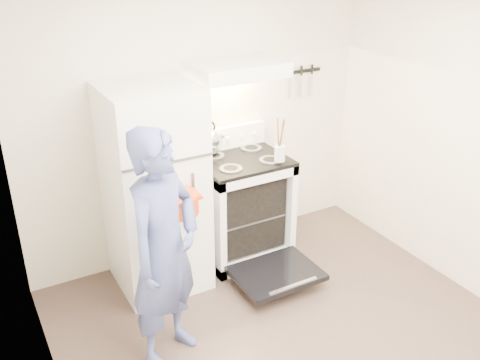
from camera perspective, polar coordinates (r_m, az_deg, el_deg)
name	(u,v)px	position (r m, az deg, el deg)	size (l,w,h in m)	color
back_wall	(200,119)	(4.67, -4.28, 6.52)	(3.20, 0.02, 2.50)	beige
refrigerator	(155,190)	(4.31, -9.10, -1.06)	(0.70, 0.70, 1.70)	white
stove_body	(241,209)	(4.81, 0.16, -3.09)	(0.76, 0.65, 0.92)	white
cooktop	(242,160)	(4.61, 0.17, 2.14)	(0.76, 0.65, 0.03)	black
backsplash	(226,138)	(4.80, -1.50, 4.55)	(0.76, 0.07, 0.20)	white
oven_door	(276,273)	(4.55, 3.88, -9.89)	(0.70, 0.54, 0.04)	black
oven_rack	(241,211)	(4.82, 0.16, -3.30)	(0.60, 0.52, 0.01)	slate
range_hood	(237,69)	(4.43, -0.31, 11.76)	(0.76, 0.50, 0.12)	white
knife_strip	(302,71)	(5.09, 6.66, 11.46)	(0.40, 0.02, 0.03)	black
pizza_stone	(240,214)	(4.74, -0.01, -3.60)	(0.34, 0.34, 0.02)	#8D6E4C
tea_kettle	(208,138)	(4.64, -3.40, 4.52)	(0.26, 0.21, 0.31)	#B6B6BB
utensil_jar	(280,153)	(4.46, 4.26, 2.84)	(0.09, 0.09, 0.13)	silver
person	(164,251)	(3.52, -8.08, -7.48)	(0.61, 0.40, 1.69)	navy
dutch_oven	(178,204)	(3.86, -6.62, -2.55)	(0.37, 0.30, 0.24)	red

